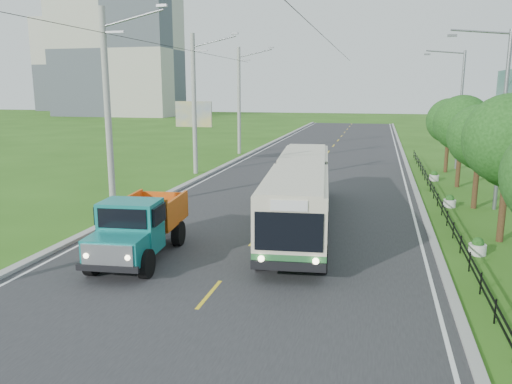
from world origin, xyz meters
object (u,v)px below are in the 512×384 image
at_px(tree_fourth, 480,140).
at_px(dump_truck, 139,223).
at_px(tree_back, 450,123).
at_px(streetlight_far, 459,105).
at_px(planter_mid, 450,202).
at_px(bus, 301,188).
at_px(pole_far, 239,100).
at_px(planter_far, 434,177).
at_px(pole_near, 108,111).
at_px(tree_fifth, 462,126).
at_px(pole_mid, 195,104).
at_px(planter_near, 477,247).
at_px(tree_third, 510,144).
at_px(billboard_left, 194,118).
at_px(streetlight_mid, 500,114).
at_px(billboard_right, 508,102).

distance_m(tree_fourth, dump_truck, 17.84).
height_order(tree_back, streetlight_far, streetlight_far).
bearing_deg(tree_fourth, dump_truck, -139.41).
relative_size(planter_mid, bus, 0.04).
height_order(tree_fourth, tree_back, tree_back).
bearing_deg(pole_far, dump_truck, -81.23).
relative_size(pole_far, tree_back, 1.82).
relative_size(pole_far, planter_far, 14.93).
relative_size(pole_near, tree_fifth, 1.72).
height_order(pole_mid, pole_far, same).
bearing_deg(planter_near, planter_mid, 90.00).
height_order(tree_third, planter_mid, tree_third).
distance_m(planter_far, billboard_left, 18.56).
bearing_deg(pole_near, pole_far, 90.00).
distance_m(streetlight_mid, streetlight_far, 14.00).
height_order(pole_near, tree_third, pole_near).
bearing_deg(planter_near, bus, 160.01).
bearing_deg(tree_fourth, pole_far, 133.85).
height_order(planter_near, planter_mid, same).
distance_m(tree_fourth, tree_back, 12.00).
relative_size(tree_fifth, tree_back, 1.05).
xyz_separation_m(tree_third, planter_near, (-1.26, -2.14, -3.70)).
height_order(pole_mid, streetlight_far, pole_mid).
distance_m(planter_far, bus, 15.26).
xyz_separation_m(pole_near, tree_fourth, (18.12, 5.14, -1.51)).
height_order(streetlight_far, billboard_left, streetlight_far).
xyz_separation_m(pole_near, streetlight_far, (18.90, 19.00, -0.19)).
height_order(pole_near, dump_truck, pole_near).
height_order(planter_near, billboard_left, billboard_left).
bearing_deg(streetlight_mid, pole_mid, 159.68).
bearing_deg(dump_truck, planter_near, 10.08).
bearing_deg(planter_far, pole_near, -142.37).
bearing_deg(dump_truck, pole_mid, 98.92).
bearing_deg(billboard_left, streetlight_mid, -26.40).
height_order(tree_third, planter_far, tree_third).
bearing_deg(dump_truck, billboard_left, 100.10).
bearing_deg(bus, planter_far, 56.03).
relative_size(tree_fifth, planter_mid, 8.66).
height_order(planter_mid, planter_far, same).
height_order(tree_fifth, planter_mid, tree_fifth).
bearing_deg(tree_fifth, billboard_right, -3.30).
relative_size(tree_fourth, streetlight_far, 0.60).
xyz_separation_m(streetlight_far, planter_mid, (-2.04, -14.00, -4.62)).
height_order(streetlight_mid, planter_near, streetlight_mid).
distance_m(planter_near, dump_truck, 12.68).
distance_m(tree_fifth, tree_back, 6.00).
xyz_separation_m(streetlight_far, planter_far, (-2.04, -6.00, -4.62)).
xyz_separation_m(pole_mid, billboard_right, (20.56, -1.00, 0.25)).
xyz_separation_m(tree_back, bus, (-8.41, -17.54, -1.93)).
relative_size(bus, dump_truck, 2.62).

